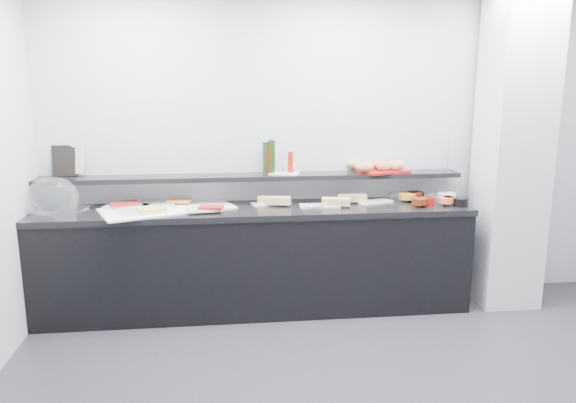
{
  "coord_description": "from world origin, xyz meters",
  "views": [
    {
      "loc": [
        -0.95,
        -2.86,
        1.94
      ],
      "look_at": [
        -0.45,
        1.45,
        1.0
      ],
      "focal_mm": 35.0,
      "sensor_mm": 36.0,
      "label": 1
    }
  ],
  "objects": [
    {
      "name": "bottle_hot",
      "position": [
        -0.38,
        1.88,
        1.25
      ],
      "size": [
        0.05,
        0.05,
        0.18
      ],
      "primitive_type": "cylinder",
      "rotation": [
        0.0,
        0.0,
        -0.08
      ],
      "color": "red",
      "rests_on": "condiment_tray"
    },
    {
      "name": "sandwich_plate_mid",
      "position": [
        -0.16,
        1.67,
        0.91
      ],
      "size": [
        0.34,
        0.15,
        0.01
      ],
      "primitive_type": "cube",
      "rotation": [
        0.0,
        0.0,
        -0.03
      ],
      "color": "white",
      "rests_on": "counter_top"
    },
    {
      "name": "food_salmon",
      "position": [
        -1.33,
        1.86,
        0.94
      ],
      "size": [
        0.22,
        0.17,
        0.02
      ],
      "primitive_type": "cube",
      "rotation": [
        0.0,
        0.0,
        -0.3
      ],
      "color": "orange",
      "rests_on": "platter_salmon"
    },
    {
      "name": "back_wall",
      "position": [
        0.0,
        2.0,
        1.35
      ],
      "size": [
        5.0,
        0.02,
        2.7
      ],
      "primitive_type": "cube",
      "color": "silver",
      "rests_on": "ground"
    },
    {
      "name": "tongs_left",
      "position": [
        -0.46,
        1.78,
        0.92
      ],
      "size": [
        0.16,
        0.04,
        0.01
      ],
      "primitive_type": "cylinder",
      "rotation": [
        0.0,
        1.57,
        0.23
      ],
      "color": "#B1B3B8",
      "rests_on": "sandwich_plate_left"
    },
    {
      "name": "shaker_salt",
      "position": [
        -0.4,
        1.92,
        1.2
      ],
      "size": [
        0.04,
        0.04,
        0.07
      ],
      "primitive_type": "cylinder",
      "rotation": [
        0.0,
        0.0,
        -0.26
      ],
      "color": "white",
      "rests_on": "condiment_tray"
    },
    {
      "name": "print_art",
      "position": [
        -2.21,
        1.99,
        1.28
      ],
      "size": [
        0.21,
        0.11,
        0.22
      ],
      "primitive_type": "cube",
      "rotation": [
        -0.21,
        0.0,
        -0.29
      ],
      "color": "#CEAF94",
      "rests_on": "framed_print"
    },
    {
      "name": "food_cheese",
      "position": [
        -1.53,
        1.55,
        0.94
      ],
      "size": [
        0.24,
        0.2,
        0.02
      ],
      "primitive_type": "cube",
      "rotation": [
        0.0,
        0.0,
        0.4
      ],
      "color": "#D5D253",
      "rests_on": "platter_cheese"
    },
    {
      "name": "wall_shelf",
      "position": [
        -0.7,
        1.88,
        1.13
      ],
      "size": [
        3.6,
        0.25,
        0.04
      ],
      "primitive_type": "cube",
      "color": "black",
      "rests_on": "back_wall"
    },
    {
      "name": "bread_roll_sw",
      "position": [
        0.25,
        1.79,
        1.21
      ],
      "size": [
        0.17,
        0.12,
        0.08
      ],
      "primitive_type": "ellipsoid",
      "rotation": [
        0.0,
        0.0,
        -0.16
      ],
      "color": "#BB7647",
      "rests_on": "bread_tray"
    },
    {
      "name": "condiment_tray",
      "position": [
        -0.43,
        1.88,
        1.16
      ],
      "size": [
        0.28,
        0.23,
        0.01
      ],
      "primitive_type": "cube",
      "rotation": [
        0.0,
        0.0,
        -0.33
      ],
      "color": "white",
      "rests_on": "wall_shelf"
    },
    {
      "name": "tongs_right",
      "position": [
        0.3,
        1.72,
        0.92
      ],
      "size": [
        0.15,
        0.07,
        0.01
      ],
      "primitive_type": "cylinder",
      "rotation": [
        0.0,
        1.57,
        0.41
      ],
      "color": "#AAAEB1",
      "rests_on": "sandwich_plate_right"
    },
    {
      "name": "sandwich_food_mid",
      "position": [
        -0.02,
        1.65,
        0.94
      ],
      "size": [
        0.25,
        0.14,
        0.06
      ],
      "primitive_type": "cube",
      "rotation": [
        0.0,
        0.0,
        -0.2
      ],
      "color": "tan",
      "rests_on": "sandwich_plate_mid"
    },
    {
      "name": "fill_glass_salmon",
      "position": [
        0.91,
        1.6,
        0.95
      ],
      "size": [
        0.18,
        0.18,
        0.05
      ],
      "primitive_type": "cylinder",
      "rotation": [
        0.0,
        0.0,
        -0.39
      ],
      "color": "#F55E3C",
      "rests_on": "bowl_glass_salmon"
    },
    {
      "name": "platter_salmon",
      "position": [
        -1.5,
        1.83,
        0.92
      ],
      "size": [
        0.28,
        0.2,
        0.01
      ],
      "primitive_type": "cube",
      "rotation": [
        0.0,
        0.0,
        -0.09
      ],
      "color": "silver",
      "rests_on": "linen_runner"
    },
    {
      "name": "bread_roll_mide",
      "position": [
        0.56,
        1.9,
        1.21
      ],
      "size": [
        0.16,
        0.11,
        0.08
      ],
      "primitive_type": "ellipsoid",
      "rotation": [
        0.0,
        0.0,
        -0.09
      ],
      "color": "tan",
      "rests_on": "bread_tray"
    },
    {
      "name": "sandwich_food_right",
      "position": [
        0.15,
        1.79,
        0.94
      ],
      "size": [
        0.25,
        0.12,
        0.06
      ],
      "primitive_type": "cube",
      "rotation": [
        0.0,
        0.0,
        -0.08
      ],
      "color": "tan",
      "rests_on": "sandwich_plate_right"
    },
    {
      "name": "bottle_green_b",
      "position": [
        -0.54,
        1.9,
        1.3
      ],
      "size": [
        0.08,
        0.08,
        0.28
      ],
      "primitive_type": "cylinder",
      "rotation": [
        0.0,
        0.0,
        0.4
      ],
      "color": "#0F390F",
      "rests_on": "condiment_tray"
    },
    {
      "name": "bread_roll_ne",
      "position": [
        0.43,
        1.94,
        1.21
      ],
      "size": [
        0.19,
        0.15,
        0.08
      ],
      "primitive_type": "ellipsoid",
      "rotation": [
        0.0,
        0.0,
        0.4
      ],
      "color": "#BB7247",
      "rests_on": "bread_tray"
    },
    {
      "name": "platter_meat_b",
      "position": [
        -1.11,
        1.58,
        0.92
      ],
      "size": [
        0.29,
        0.22,
        0.01
      ],
      "primitive_type": "cube",
      "rotation": [
        0.0,
        0.0,
        0.15
      ],
      "color": "white",
      "rests_on": "linen_runner"
    },
    {
      "name": "fill_glass_cream",
      "position": [
        0.99,
        1.77,
        0.95
      ],
      "size": [
        0.2,
        0.2,
        0.05
      ],
      "primitive_type": "cylinder",
      "rotation": [
        0.0,
        0.0,
        -0.33
      ],
      "color": "silver",
      "rests_on": "bowl_glass_cream"
    },
    {
      "name": "sandwich_food_left",
      "position": [
        -0.53,
        1.76,
        0.94
      ],
      "size": [
        0.29,
        0.17,
        0.06
      ],
      "primitive_type": "cube",
      "rotation": [
        0.0,
        0.0,
        -0.28
      ],
      "color": "#DEB974",
      "rests_on": "sandwich_plate_left"
    },
    {
      "name": "platter_cheese",
      "position": [
        -1.6,
        1.55,
        0.92
      ],
      "size": [
        0.37,
        0.3,
        0.01
      ],
      "primitive_type": "cube",
      "rotation": [
        0.0,
        0.0,
        0.32
      ],
      "color": "white",
      "rests_on": "linen_runner"
    },
    {
      "name": "bottle_brown",
      "position": [
        -0.57,
        1.88,
        1.28
      ],
      "size": [
        0.07,
        0.07,
        0.24
      ],
      "primitive_type": "cylinder",
      "rotation": [
        0.0,
        0.0,
        -0.24
      ],
      "color": "#361F09",
      "rests_on": "condiment_tray"
    },
    {
      "name": "fill_glass_fruit",
      "position": [
        0.64,
        1.8,
        0.95
      ],
      "size": [
        0.2,
        0.2,
        0.05
      ],
      "primitive_type": "cylinder",
      "rotation": [
        0.0,
        0.0,
        0.37
      ],
      "color": "orange",
      "rests_on": "bowl_glass_fruit"
    },
    {
      "name": "bowl_glass_cream",
      "position": [
        0.9,
        1.77,
        0.94
      ],
      "size": [
        0.16,
        0.16,
        0.07
      ],
      "primitive_type": "cylinder",
      "rotation": [
        0.0,
        0.0,
        0.03
      ],
      "color": "white",
      "rests_on": "counter_top"
    },
    {
      "name": "fill_black_jam",
      "position": [
        0.73,
        1.83,
        0.95
      ],
      "size": [
        0.12,
        0.12,
        0.05
      ],
      "primitive_type": "cylinder",
      "rotation": [
        0.0,
        0.0,
        -0.0
      ],
      "color": "#60180D",
      "rests_on": "bowl_black_jam"
    },
    {
      "name": "tongs_mid",
      "position": [
        -0.22,
        1.6,
        0.92
      ],
      "size": [
        0.16,
        0.03,
        0.01
      ],
      "primitive_type": "cylinder",
      "rotation": [
        0.0,
        1.57,
        0.16
      ],
      "color": "#ACAFB3",
      "rests_on": "sandwich_plate_mid"
    },
    {
      "name": "bowl_black_jam",
      "position": [
        0.74,
        1.85,
        0.94
      ],
      "size": [
        0.16,
        0.16,
        0.07
      ],
      "primitive_type": "cylinder",
      "rotation": [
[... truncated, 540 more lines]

